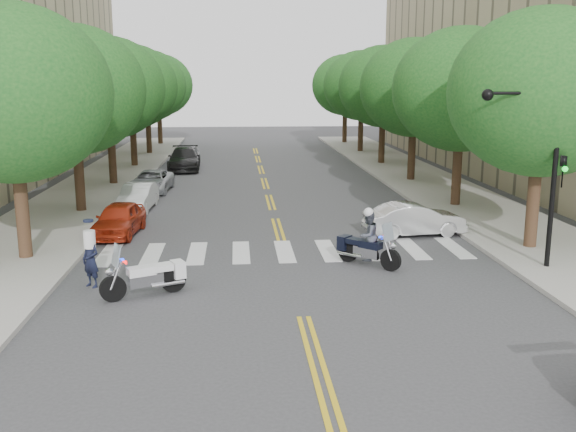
{
  "coord_description": "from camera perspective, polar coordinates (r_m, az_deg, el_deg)",
  "views": [
    {
      "loc": [
        -1.66,
        -15.53,
        5.97
      ],
      "look_at": [
        0.12,
        6.47,
        1.3
      ],
      "focal_mm": 40.0,
      "sensor_mm": 36.0,
      "label": 1
    }
  ],
  "objects": [
    {
      "name": "convertible",
      "position": [
        25.57,
        11.18,
        -0.3
      ],
      "size": [
        4.07,
        1.87,
        1.29
      ],
      "primitive_type": "imported",
      "rotation": [
        0.0,
        0.0,
        1.7
      ],
      "color": "silver",
      "rests_on": "ground"
    },
    {
      "name": "traffic_signal_pole",
      "position": [
        21.33,
        21.58,
        5.06
      ],
      "size": [
        2.82,
        0.42,
        6.0
      ],
      "color": "black",
      "rests_on": "ground"
    },
    {
      "name": "tree_l_1",
      "position": [
        30.39,
        -18.54,
        10.56
      ],
      "size": [
        6.4,
        6.4,
        8.45
      ],
      "color": "#382316",
      "rests_on": "ground"
    },
    {
      "name": "parked_car_c",
      "position": [
        35.75,
        -12.05,
        3.03
      ],
      "size": [
        2.23,
        4.36,
        1.18
      ],
      "primitive_type": "imported",
      "rotation": [
        0.0,
        0.0,
        -0.07
      ],
      "color": "#9C9EA3",
      "rests_on": "ground"
    },
    {
      "name": "tree_l_3",
      "position": [
        46.09,
        -13.8,
        11.1
      ],
      "size": [
        6.4,
        6.4,
        8.45
      ],
      "color": "#382316",
      "rests_on": "ground"
    },
    {
      "name": "parked_car_d",
      "position": [
        44.28,
        -9.21,
        5.02
      ],
      "size": [
        2.27,
        5.23,
        1.5
      ],
      "primitive_type": "imported",
      "rotation": [
        0.0,
        0.0,
        0.03
      ],
      "color": "black",
      "rests_on": "ground"
    },
    {
      "name": "tree_l_5",
      "position": [
        61.95,
        -11.47,
        11.33
      ],
      "size": [
        6.4,
        6.4,
        8.45
      ],
      "color": "#382316",
      "rests_on": "ground"
    },
    {
      "name": "parked_car_b",
      "position": [
        30.86,
        -13.21,
        1.64
      ],
      "size": [
        1.55,
        3.84,
        1.24
      ],
      "primitive_type": "imported",
      "rotation": [
        0.0,
        0.0,
        -0.07
      ],
      "color": "silver",
      "rests_on": "ground"
    },
    {
      "name": "tree_r_3",
      "position": [
        46.72,
        8.48,
        11.31
      ],
      "size": [
        6.4,
        6.4,
        8.45
      ],
      "color": "#382316",
      "rests_on": "ground"
    },
    {
      "name": "ground",
      "position": [
        16.72,
        1.39,
        -8.97
      ],
      "size": [
        140.0,
        140.0,
        0.0
      ],
      "primitive_type": "plane",
      "color": "#38383A",
      "rests_on": "ground"
    },
    {
      "name": "officer_standing",
      "position": [
        19.69,
        -17.13,
        -3.76
      ],
      "size": [
        0.71,
        0.67,
        1.64
      ],
      "primitive_type": "imported",
      "rotation": [
        0.0,
        0.0,
        -0.64
      ],
      "color": "black",
      "rests_on": "ground"
    },
    {
      "name": "sidewalk_right",
      "position": [
        39.6,
        11.82,
        3.13
      ],
      "size": [
        5.0,
        60.0,
        0.15
      ],
      "primitive_type": "cube",
      "color": "#9E9991",
      "rests_on": "ground"
    },
    {
      "name": "tree_r_0",
      "position": [
        23.94,
        21.64,
        10.13
      ],
      "size": [
        6.4,
        6.4,
        8.45
      ],
      "color": "#382316",
      "rests_on": "ground"
    },
    {
      "name": "tree_l_2",
      "position": [
        38.21,
        -15.68,
        10.89
      ],
      "size": [
        6.4,
        6.4,
        8.45
      ],
      "color": "#382316",
      "rests_on": "ground"
    },
    {
      "name": "tree_r_2",
      "position": [
        38.96,
        11.16,
        11.12
      ],
      "size": [
        6.4,
        6.4,
        8.45
      ],
      "color": "#382316",
      "rests_on": "ground"
    },
    {
      "name": "motorcycle_parked",
      "position": [
        18.58,
        -12.08,
        -5.27
      ],
      "size": [
        2.33,
        1.31,
        1.59
      ],
      "rotation": [
        0.0,
        0.0,
        2.01
      ],
      "color": "black",
      "rests_on": "ground"
    },
    {
      "name": "tree_r_1",
      "position": [
        31.33,
        15.15,
        10.78
      ],
      "size": [
        6.4,
        6.4,
        8.45
      ],
      "color": "#382316",
      "rests_on": "ground"
    },
    {
      "name": "motorcycle_police",
      "position": [
        21.13,
        6.99,
        -2.12
      ],
      "size": [
        1.85,
        1.9,
        1.95
      ],
      "rotation": [
        0.0,
        0.0,
        3.91
      ],
      "color": "black",
      "rests_on": "ground"
    },
    {
      "name": "sidewalk_left",
      "position": [
        38.79,
        -16.25,
        2.73
      ],
      "size": [
        5.0,
        60.0,
        0.15
      ],
      "primitive_type": "cube",
      "color": "#9E9991",
      "rests_on": "ground"
    },
    {
      "name": "tree_r_5",
      "position": [
        62.42,
        5.13,
        11.52
      ],
      "size": [
        6.4,
        6.4,
        8.45
      ],
      "color": "#382316",
      "rests_on": "ground"
    },
    {
      "name": "parked_car_a",
      "position": [
        26.01,
        -14.8,
        -0.27
      ],
      "size": [
        1.87,
        3.91,
        1.29
      ],
      "primitive_type": "imported",
      "rotation": [
        0.0,
        0.0,
        -0.09
      ],
      "color": "#A72811",
      "rests_on": "ground"
    },
    {
      "name": "tree_l_4",
      "position": [
        54.01,
        -12.46,
        11.23
      ],
      "size": [
        6.4,
        6.4,
        8.45
      ],
      "color": "#382316",
      "rests_on": "ground"
    },
    {
      "name": "tree_r_4",
      "position": [
        54.55,
        6.56,
        11.44
      ],
      "size": [
        6.4,
        6.4,
        8.45
      ],
      "color": "#382316",
      "rests_on": "ground"
    },
    {
      "name": "parked_car_e",
      "position": [
        47.0,
        -8.95,
        5.38
      ],
      "size": [
        1.83,
        4.23,
        1.42
      ],
      "primitive_type": "imported",
      "rotation": [
        0.0,
        0.0,
        -0.04
      ],
      "color": "#949499",
      "rests_on": "ground"
    },
    {
      "name": "tree_l_0",
      "position": [
        22.69,
        -23.34,
        9.94
      ],
      "size": [
        6.4,
        6.4,
        8.45
      ],
      "color": "#382316",
      "rests_on": "ground"
    }
  ]
}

